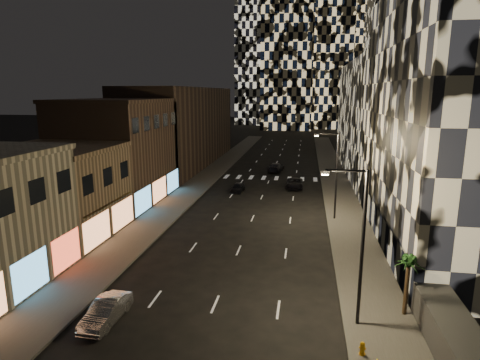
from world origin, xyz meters
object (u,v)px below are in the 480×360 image
(car_dark_midlane, at_px, (238,187))
(car_dark_rightlane, at_px, (295,183))
(car_dark_oncoming, at_px, (276,167))
(car_silver_parked, at_px, (106,311))
(fire_hydrant, at_px, (362,348))
(palm_tree, at_px, (409,266))
(streetlight_far, at_px, (335,170))
(streetlight_near, at_px, (358,237))

(car_dark_midlane, bearing_deg, car_dark_rightlane, 29.10)
(car_dark_oncoming, bearing_deg, car_silver_parked, 89.71)
(car_silver_parked, xyz_separation_m, fire_hydrant, (14.30, -0.86, -0.20))
(car_silver_parked, xyz_separation_m, car_dark_rightlane, (9.80, 35.78, -0.00))
(car_dark_oncoming, bearing_deg, palm_tree, 111.32)
(car_dark_midlane, bearing_deg, car_silver_parked, -90.51)
(car_dark_midlane, relative_size, palm_tree, 0.98)
(car_dark_midlane, distance_m, car_dark_rightlane, 8.31)
(car_dark_oncoming, bearing_deg, streetlight_far, 114.42)
(streetlight_far, height_order, car_dark_oncoming, streetlight_far)
(car_dark_midlane, height_order, car_dark_oncoming, car_dark_oncoming)
(car_dark_oncoming, relative_size, fire_hydrant, 7.33)
(palm_tree, bearing_deg, streetlight_near, -154.33)
(car_silver_parked, distance_m, palm_tree, 17.84)
(streetlight_far, bearing_deg, car_silver_parked, -122.75)
(car_silver_parked, distance_m, fire_hydrant, 14.33)
(streetlight_far, distance_m, car_silver_parked, 26.58)
(streetlight_near, xyz_separation_m, palm_tree, (3.15, 1.51, -2.12))
(streetlight_near, xyz_separation_m, car_dark_oncoming, (-7.85, 45.46, -4.61))
(streetlight_near, bearing_deg, car_dark_rightlane, 97.35)
(streetlight_near, distance_m, car_dark_oncoming, 46.37)
(streetlight_near, distance_m, streetlight_far, 20.00)
(car_dark_midlane, distance_m, car_dark_oncoming, 15.78)
(car_silver_parked, height_order, car_dark_rightlane, car_silver_parked)
(fire_hydrant, bearing_deg, car_silver_parked, 176.54)
(car_dark_midlane, xyz_separation_m, palm_tree, (15.00, -28.69, 2.61))
(streetlight_far, xyz_separation_m, car_dark_oncoming, (-7.85, 25.46, -4.61))
(car_dark_rightlane, relative_size, palm_tree, 1.30)
(streetlight_near, xyz_separation_m, car_silver_parked, (-14.15, -2.00, -4.68))
(car_dark_midlane, bearing_deg, palm_tree, -58.82)
(car_silver_parked, bearing_deg, streetlight_near, 9.94)
(streetlight_near, relative_size, car_dark_oncoming, 1.77)
(streetlight_far, relative_size, fire_hydrant, 12.95)
(streetlight_near, bearing_deg, car_dark_oncoming, 99.80)
(car_silver_parked, relative_size, car_dark_rightlane, 0.85)
(streetlight_far, relative_size, car_dark_midlane, 2.46)
(car_silver_parked, height_order, palm_tree, palm_tree)
(car_silver_parked, bearing_deg, car_dark_midlane, 87.80)
(streetlight_near, bearing_deg, palm_tree, 25.67)
(streetlight_far, distance_m, car_dark_rightlane, 15.19)
(car_dark_oncoming, xyz_separation_m, fire_hydrant, (8.00, -48.33, -0.26))
(streetlight_near, height_order, fire_hydrant, streetlight_near)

